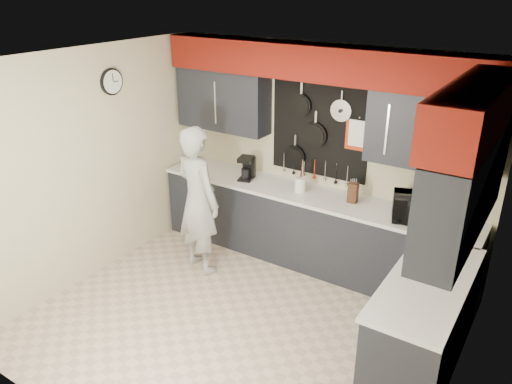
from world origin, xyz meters
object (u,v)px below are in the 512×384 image
Objects in this scene: person at (198,200)px; utensil_crock at (301,184)px; coffee_maker at (247,167)px; microwave at (418,208)px; knife_block at (353,193)px.

utensil_crock is at bearing -123.42° from person.
coffee_maker is (-0.75, -0.02, 0.07)m from utensil_crock.
utensil_crock is at bearing 160.66° from microwave.
coffee_maker is at bearing 176.42° from knife_block.
microwave is 0.29× the size of person.
microwave is 2.23× the size of knife_block.
coffee_maker is (-2.12, -0.00, 0.01)m from microwave.
knife_block is 1.38m from coffee_maker.
microwave is at bearing -11.47° from knife_block.
microwave is 0.75m from knife_block.
person is at bearing -138.20° from utensil_crock.
person is (-2.28, -0.79, -0.18)m from microwave.
person is at bearing -157.33° from knife_block.
coffee_maker reaches higher than knife_block.
utensil_crock is 0.75m from coffee_maker.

